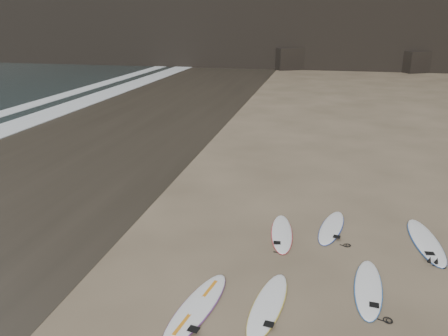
{
  "coord_description": "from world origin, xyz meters",
  "views": [
    {
      "loc": [
        -1.89,
        -8.63,
        5.78
      ],
      "look_at": [
        -4.55,
        3.49,
        1.5
      ],
      "focal_mm": 35.0,
      "sensor_mm": 36.0,
      "label": 1
    }
  ],
  "objects_px": {
    "surfboard_6": "(331,227)",
    "surfboard_7": "(426,241)",
    "surfboard_1": "(268,304)",
    "surfboard_2": "(368,288)",
    "surfboard_5": "(282,233)",
    "surfboard_0": "(197,307)"
  },
  "relations": [
    {
      "from": "surfboard_0",
      "to": "surfboard_2",
      "type": "xyz_separation_m",
      "value": [
        3.58,
        1.49,
        -0.0
      ]
    },
    {
      "from": "surfboard_1",
      "to": "surfboard_6",
      "type": "bearing_deg",
      "value": 79.11
    },
    {
      "from": "surfboard_1",
      "to": "surfboard_0",
      "type": "bearing_deg",
      "value": -156.19
    },
    {
      "from": "surfboard_2",
      "to": "surfboard_5",
      "type": "bearing_deg",
      "value": 138.51
    },
    {
      "from": "surfboard_0",
      "to": "surfboard_2",
      "type": "bearing_deg",
      "value": 33.69
    },
    {
      "from": "surfboard_0",
      "to": "surfboard_6",
      "type": "xyz_separation_m",
      "value": [
        2.81,
        4.4,
        -0.01
      ]
    },
    {
      "from": "surfboard_2",
      "to": "surfboard_5",
      "type": "distance_m",
      "value": 3.09
    },
    {
      "from": "surfboard_6",
      "to": "surfboard_7",
      "type": "bearing_deg",
      "value": 4.3
    },
    {
      "from": "surfboard_5",
      "to": "surfboard_1",
      "type": "bearing_deg",
      "value": -95.84
    },
    {
      "from": "surfboard_1",
      "to": "surfboard_7",
      "type": "relative_size",
      "value": 0.9
    },
    {
      "from": "surfboard_6",
      "to": "surfboard_0",
      "type": "bearing_deg",
      "value": -110.99
    },
    {
      "from": "surfboard_5",
      "to": "surfboard_6",
      "type": "relative_size",
      "value": 1.01
    },
    {
      "from": "surfboard_6",
      "to": "surfboard_7",
      "type": "relative_size",
      "value": 0.86
    },
    {
      "from": "surfboard_2",
      "to": "surfboard_5",
      "type": "xyz_separation_m",
      "value": [
        -2.14,
        2.23,
        -0.0
      ]
    },
    {
      "from": "surfboard_1",
      "to": "surfboard_2",
      "type": "bearing_deg",
      "value": 34.9
    },
    {
      "from": "surfboard_1",
      "to": "surfboard_6",
      "type": "xyz_separation_m",
      "value": [
        1.36,
        3.99,
        -0.0
      ]
    },
    {
      "from": "surfboard_5",
      "to": "surfboard_6",
      "type": "distance_m",
      "value": 1.53
    },
    {
      "from": "surfboard_2",
      "to": "surfboard_6",
      "type": "relative_size",
      "value": 1.04
    },
    {
      "from": "surfboard_1",
      "to": "surfboard_5",
      "type": "bearing_deg",
      "value": 98.17
    },
    {
      "from": "surfboard_1",
      "to": "surfboard_2",
      "type": "xyz_separation_m",
      "value": [
        2.13,
        1.08,
        -0.0
      ]
    },
    {
      "from": "surfboard_6",
      "to": "surfboard_7",
      "type": "height_order",
      "value": "surfboard_7"
    },
    {
      "from": "surfboard_0",
      "to": "surfboard_6",
      "type": "bearing_deg",
      "value": 68.45
    }
  ]
}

